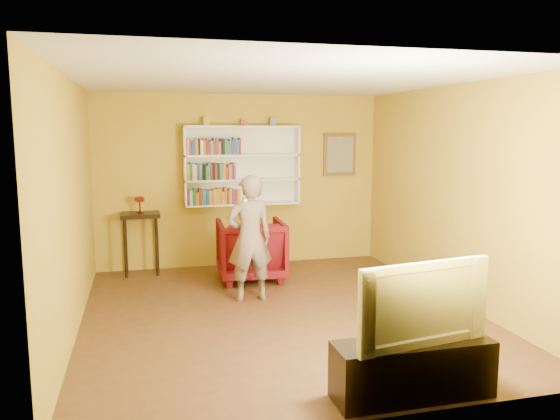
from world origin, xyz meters
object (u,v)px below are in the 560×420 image
(armchair, at_px, (251,250))
(tv_cabinet, at_px, (413,369))
(ruby_lustre, at_px, (140,201))
(bookshelf, at_px, (242,166))
(person, at_px, (250,238))
(television, at_px, (415,301))
(console_table, at_px, (141,224))

(armchair, bearing_deg, tv_cabinet, 101.73)
(tv_cabinet, bearing_deg, ruby_lustre, 114.97)
(ruby_lustre, height_order, armchair, ruby_lustre)
(bookshelf, xyz_separation_m, person, (-0.24, -1.82, -0.79))
(ruby_lustre, relative_size, television, 0.21)
(bookshelf, bearing_deg, ruby_lustre, -174.17)
(television, bearing_deg, person, 96.20)
(ruby_lustre, distance_m, person, 2.15)
(console_table, height_order, tv_cabinet, console_table)
(person, bearing_deg, bookshelf, -101.24)
(ruby_lustre, height_order, television, ruby_lustre)
(bookshelf, bearing_deg, television, -83.49)
(console_table, distance_m, ruby_lustre, 0.34)
(console_table, distance_m, person, 2.13)
(person, xyz_separation_m, tv_cabinet, (0.77, -2.83, -0.57))
(bookshelf, bearing_deg, tv_cabinet, -83.49)
(armchair, bearing_deg, ruby_lustre, -21.23)
(armchair, xyz_separation_m, television, (0.56, -3.80, 0.37))
(bookshelf, bearing_deg, console_table, -174.17)
(bookshelf, height_order, ruby_lustre, bookshelf)
(ruby_lustre, xyz_separation_m, armchair, (1.53, -0.70, -0.67))
(person, bearing_deg, television, 101.47)
(armchair, height_order, tv_cabinet, armchair)
(bookshelf, xyz_separation_m, console_table, (-1.56, -0.16, -0.83))
(bookshelf, height_order, console_table, bookshelf)
(console_table, xyz_separation_m, ruby_lustre, (0.00, -0.00, 0.34))
(console_table, xyz_separation_m, tv_cabinet, (2.10, -4.50, -0.53))
(armchair, xyz_separation_m, tv_cabinet, (0.56, -3.80, -0.20))
(tv_cabinet, bearing_deg, armchair, 98.43)
(bookshelf, bearing_deg, person, -97.49)
(console_table, height_order, television, television)
(console_table, xyz_separation_m, armchair, (1.53, -0.70, -0.33))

